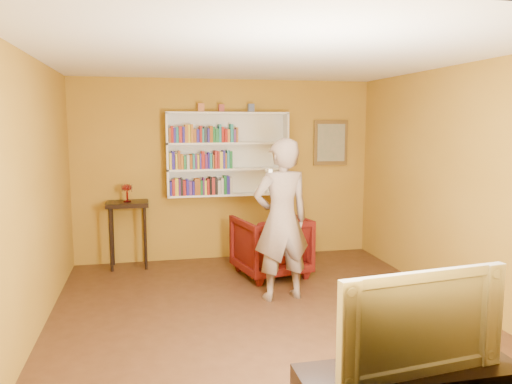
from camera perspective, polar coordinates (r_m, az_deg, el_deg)
The scene contains 15 objects.
room_shell at distance 5.18m, azimuth 1.01°, elevation -3.65°, with size 5.30×5.80×2.88m.
bookshelf at distance 7.46m, azimuth -3.31°, elevation 4.34°, with size 1.80×0.29×1.23m.
books_row_lower at distance 7.34m, azimuth -6.25°, elevation 0.63°, with size 0.91×0.19×0.27m.
books_row_middle at distance 7.30m, azimuth -6.18°, elevation 3.58°, with size 0.91×0.19×0.27m.
books_row_upper at distance 7.29m, azimuth -6.03°, elevation 6.54°, with size 1.00×0.19×0.27m.
ornament_left at distance 7.34m, azimuth -6.30°, elevation 9.57°, with size 0.09×0.09×0.12m, color #BD6536.
ornament_centre at distance 7.37m, azimuth -3.98°, elevation 9.54°, with size 0.08×0.08×0.11m, color brown.
ornament_right at distance 7.45m, azimuth -0.59°, elevation 9.58°, with size 0.09×0.09×0.12m, color #485379.
framed_painting at distance 7.93m, azimuth 8.53°, elevation 5.60°, with size 0.55×0.05×0.70m.
console_table at distance 7.30m, azimuth -14.44°, elevation -2.36°, with size 0.58×0.44×0.95m.
ruby_lustre at distance 7.25m, azimuth -14.53°, elevation 0.32°, with size 0.16×0.16×0.25m.
armchair at distance 6.79m, azimuth 1.70°, elevation -6.12°, with size 0.87×0.90×0.82m, color #400405.
person at distance 5.78m, azimuth 2.93°, elevation -3.19°, with size 0.69×0.45×1.88m, color #7D685B.
game_remote at distance 5.27m, azimuth 1.48°, elevation 2.49°, with size 0.04×0.15×0.04m, color white.
television at distance 3.34m, azimuth 17.38°, elevation -13.54°, with size 1.15×0.15×0.66m, color black.
Camera 1 is at (-1.19, -4.94, 2.04)m, focal length 35.00 mm.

